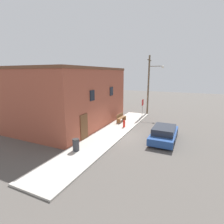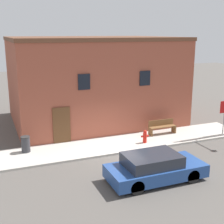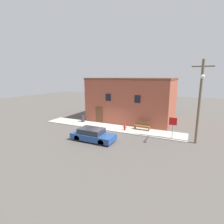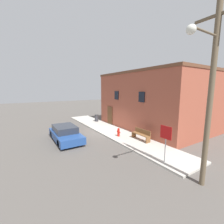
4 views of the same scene
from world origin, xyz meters
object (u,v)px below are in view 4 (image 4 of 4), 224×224
(utility_pole, at_px, (209,90))
(parked_car, at_px, (65,134))
(bench, at_px, (141,134))
(fire_hydrant, at_px, (119,132))
(stop_sign, at_px, (166,137))
(trash_bin, at_px, (97,118))

(utility_pole, xyz_separation_m, parked_car, (-9.13, -3.46, -3.62))
(bench, height_order, utility_pole, utility_pole)
(fire_hydrant, distance_m, stop_sign, 5.40)
(stop_sign, bearing_deg, utility_pole, -7.11)
(trash_bin, xyz_separation_m, parked_car, (4.81, -5.25, 0.05))
(trash_bin, bearing_deg, fire_hydrant, -9.47)
(utility_pole, bearing_deg, fire_hydrant, 174.58)
(utility_pole, relative_size, parked_car, 1.79)
(bench, bearing_deg, trash_bin, 179.72)
(stop_sign, relative_size, parked_car, 0.50)
(utility_pole, bearing_deg, stop_sign, 172.89)
(trash_bin, bearing_deg, bench, -0.28)
(trash_bin, height_order, parked_car, parked_car)
(fire_hydrant, bearing_deg, trash_bin, 170.53)
(fire_hydrant, xyz_separation_m, stop_sign, (5.26, -0.44, 1.13))
(parked_car, bearing_deg, stop_sign, 28.08)
(stop_sign, bearing_deg, bench, 157.09)
(fire_hydrant, relative_size, trash_bin, 0.87)
(parked_car, bearing_deg, utility_pole, 20.74)
(bench, bearing_deg, parked_car, -123.69)
(fire_hydrant, bearing_deg, parked_car, -112.49)
(fire_hydrant, height_order, bench, bench)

